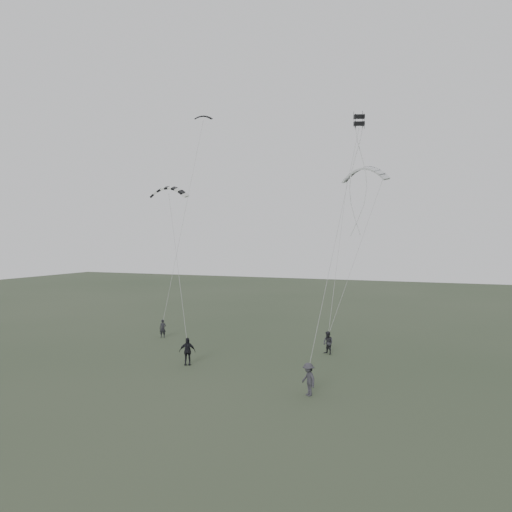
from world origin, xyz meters
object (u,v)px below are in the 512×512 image
at_px(flyer_center, 187,351).
at_px(flyer_far, 308,379).
at_px(kite_pale_large, 365,168).
at_px(flyer_right, 328,343).
at_px(kite_dark_small, 203,116).
at_px(flyer_left, 163,329).
at_px(kite_striped, 169,188).
at_px(kite_box, 359,120).

distance_m(flyer_center, flyer_far, 9.55).
bearing_deg(kite_pale_large, flyer_far, -73.85).
relative_size(flyer_right, kite_dark_small, 0.99).
bearing_deg(flyer_far, flyer_left, -170.42).
distance_m(kite_dark_small, kite_striped, 11.74).
distance_m(flyer_far, kite_dark_small, 28.94).
relative_size(flyer_left, flyer_far, 0.87).
relative_size(flyer_center, kite_pale_large, 0.43).
height_order(flyer_far, kite_box, kite_box).
distance_m(kite_dark_small, kite_box, 18.94).
relative_size(flyer_far, kite_box, 2.40).
bearing_deg(kite_box, kite_pale_large, 78.44).
bearing_deg(kite_striped, flyer_left, 116.28).
bearing_deg(flyer_right, kite_striped, -138.65).
height_order(flyer_far, kite_dark_small, kite_dark_small).
distance_m(flyer_left, flyer_far, 18.50).
xyz_separation_m(flyer_left, flyer_right, (14.11, -0.74, 0.06)).
distance_m(flyer_right, kite_dark_small, 24.09).
height_order(flyer_center, kite_pale_large, kite_pale_large).
bearing_deg(flyer_center, kite_striped, 106.96).
distance_m(kite_dark_small, kite_pale_large, 15.58).
bearing_deg(flyer_right, kite_box, -11.53).
height_order(flyer_left, flyer_center, flyer_center).
bearing_deg(kite_striped, kite_dark_small, 86.61).
bearing_deg(flyer_far, flyer_center, -156.06).
xyz_separation_m(flyer_far, kite_box, (1.22, 7.14, 14.82)).
relative_size(flyer_right, kite_box, 2.26).
bearing_deg(flyer_center, kite_pale_large, 34.10).
bearing_deg(kite_striped, flyer_center, -62.03).
height_order(flyer_left, flyer_right, flyer_right).
relative_size(kite_dark_small, kite_box, 2.29).
bearing_deg(kite_pale_large, kite_dark_small, -158.22).
xyz_separation_m(kite_dark_small, kite_box, (16.05, -9.31, -3.81)).
height_order(flyer_center, kite_striped, kite_striped).
xyz_separation_m(flyer_right, flyer_far, (1.28, -9.52, 0.05)).
distance_m(flyer_right, kite_pale_large, 15.91).
height_order(flyer_right, kite_box, kite_box).
bearing_deg(flyer_left, kite_box, -27.57).
xyz_separation_m(flyer_left, kite_dark_small, (0.56, 6.19, 18.74)).
height_order(flyer_right, kite_pale_large, kite_pale_large).
xyz_separation_m(flyer_right, kite_pale_large, (1.00, 8.59, 13.35)).
bearing_deg(flyer_center, flyer_left, 106.33).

